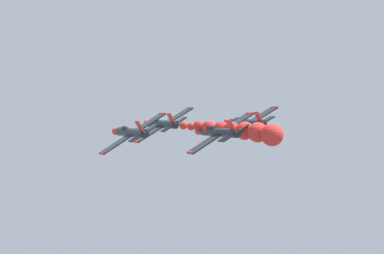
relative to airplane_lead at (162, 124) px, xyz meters
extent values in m
cylinder|color=#23282D|center=(0.01, -0.18, -0.03)|extent=(1.50, 9.00, 1.50)
cone|color=red|center=(0.01, 4.92, -0.03)|extent=(1.42, 1.20, 1.42)
cube|color=#23282D|center=(0.06, -0.58, -0.11)|extent=(8.11, 1.90, 4.67)
cylinder|color=red|center=(-3.95, -0.58, -2.37)|extent=(0.49, 1.40, 0.49)
cylinder|color=red|center=(4.07, -0.58, 2.14)|extent=(0.49, 1.40, 0.49)
cube|color=#23282D|center=(-0.01, -4.18, 0.02)|extent=(3.40, 1.20, 2.02)
cube|color=red|center=(-0.46, -4.28, 0.82)|extent=(0.91, 1.10, 1.46)
ellipsoid|color=black|center=(-0.23, 1.62, 0.41)|extent=(1.04, 2.20, 1.00)
sphere|color=red|center=(0.01, -7.25, -0.05)|extent=(1.06, 1.06, 1.06)
sphere|color=red|center=(0.14, -9.33, -0.13)|extent=(1.03, 1.03, 1.03)
sphere|color=red|center=(0.27, -11.41, -0.03)|extent=(1.43, 1.43, 1.43)
sphere|color=red|center=(0.62, -13.48, -0.08)|extent=(1.60, 1.60, 1.60)
sphere|color=red|center=(1.31, -15.56, -0.25)|extent=(1.83, 1.83, 1.83)
sphere|color=red|center=(1.59, -17.63, -0.29)|extent=(1.91, 1.91, 1.91)
sphere|color=red|center=(2.29, -19.71, -0.41)|extent=(2.17, 2.17, 2.17)
sphere|color=red|center=(2.84, -21.78, -0.54)|extent=(2.34, 2.34, 2.34)
sphere|color=red|center=(3.51, -23.86, -0.76)|extent=(2.60, 2.60, 2.60)
cylinder|color=#23282D|center=(-8.09, -9.63, -0.78)|extent=(1.51, 9.00, 1.51)
cone|color=red|center=(-8.09, -4.53, -0.78)|extent=(1.43, 1.20, 1.43)
cube|color=#23282D|center=(-8.04, -10.03, -0.86)|extent=(7.99, 1.90, 4.87)
cylinder|color=red|center=(-11.99, -10.03, -3.22)|extent=(0.49, 1.40, 0.49)
cylinder|color=red|center=(-4.09, -10.03, 1.50)|extent=(0.49, 1.40, 0.49)
cube|color=#23282D|center=(-8.12, -13.63, -0.73)|extent=(3.36, 1.20, 2.10)
cube|color=red|center=(-8.59, -13.73, 0.05)|extent=(0.94, 1.10, 1.45)
ellipsoid|color=black|center=(-8.34, -7.83, -0.35)|extent=(1.05, 2.20, 1.01)
cylinder|color=#23282D|center=(8.83, -8.12, 0.17)|extent=(1.49, 9.00, 1.49)
cone|color=red|center=(8.83, -3.02, 0.17)|extent=(1.41, 1.20, 1.41)
cube|color=#23282D|center=(8.88, -8.52, 0.08)|extent=(8.19, 1.90, 4.50)
cylinder|color=red|center=(4.82, -8.52, -2.09)|extent=(0.49, 1.40, 0.49)
cylinder|color=red|center=(12.93, -8.52, 2.25)|extent=(0.49, 1.40, 0.49)
cube|color=#23282D|center=(8.81, -12.12, 0.21)|extent=(3.43, 1.20, 1.95)
cube|color=red|center=(8.37, -12.22, 1.02)|extent=(0.88, 1.10, 1.48)
ellipsoid|color=black|center=(8.60, -6.32, 0.61)|extent=(1.04, 2.20, 0.99)
cylinder|color=#23282D|center=(0.64, -16.21, -0.65)|extent=(1.50, 9.00, 1.50)
cone|color=red|center=(0.64, -11.11, -0.65)|extent=(1.43, 1.20, 1.43)
cube|color=#23282D|center=(0.69, -16.61, -0.74)|extent=(8.07, 1.90, 4.73)
cylinder|color=red|center=(-3.30, -16.61, -3.03)|extent=(0.49, 1.40, 0.49)
cylinder|color=red|center=(4.68, -16.61, 1.55)|extent=(0.49, 1.40, 0.49)
cube|color=#23282D|center=(0.62, -20.21, -0.61)|extent=(3.39, 1.20, 2.05)
cube|color=red|center=(0.16, -20.31, 0.18)|extent=(0.92, 1.10, 1.46)
ellipsoid|color=black|center=(0.40, -14.41, -0.22)|extent=(1.04, 2.20, 1.01)
camera|label=1|loc=(-43.03, -102.79, 2.65)|focal=75.72mm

